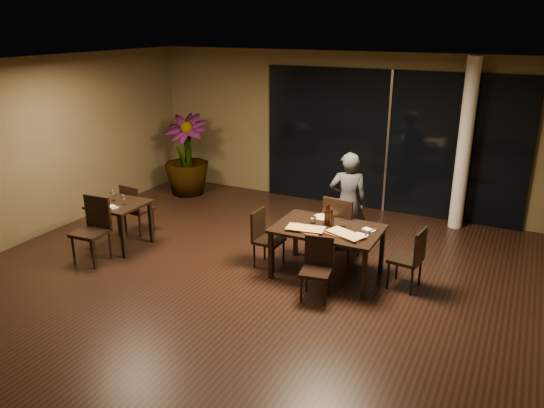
# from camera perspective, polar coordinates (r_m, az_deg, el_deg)

# --- Properties ---
(ground) EXTENTS (8.00, 8.00, 0.00)m
(ground) POSITION_cam_1_polar(r_m,az_deg,el_deg) (7.62, -3.46, -8.55)
(ground) COLOR black
(ground) RESTS_ON ground
(wall_back) EXTENTS (8.00, 0.10, 3.00)m
(wall_back) POSITION_cam_1_polar(r_m,az_deg,el_deg) (10.65, 7.31, 7.97)
(wall_back) COLOR brown
(wall_back) RESTS_ON ground
(wall_left) EXTENTS (0.10, 8.00, 3.00)m
(wall_left) POSITION_cam_1_polar(r_m,az_deg,el_deg) (9.68, -25.07, 5.18)
(wall_left) COLOR brown
(wall_left) RESTS_ON ground
(ceiling) EXTENTS (8.00, 8.00, 0.04)m
(ceiling) POSITION_cam_1_polar(r_m,az_deg,el_deg) (6.77, -3.98, 14.71)
(ceiling) COLOR silver
(ceiling) RESTS_ON wall_back
(window_panel) EXTENTS (5.00, 0.06, 2.70)m
(window_panel) POSITION_cam_1_polar(r_m,az_deg,el_deg) (10.32, 12.38, 6.47)
(window_panel) COLOR black
(window_panel) RESTS_ON ground
(column) EXTENTS (0.24, 0.24, 3.00)m
(column) POSITION_cam_1_polar(r_m,az_deg,el_deg) (9.75, 19.99, 5.94)
(column) COLOR silver
(column) RESTS_ON ground
(main_table) EXTENTS (1.50, 1.00, 0.75)m
(main_table) POSITION_cam_1_polar(r_m,az_deg,el_deg) (7.61, 6.01, -3.05)
(main_table) COLOR black
(main_table) RESTS_ON ground
(side_table) EXTENTS (0.80, 0.80, 0.75)m
(side_table) POSITION_cam_1_polar(r_m,az_deg,el_deg) (8.93, -16.07, -0.68)
(side_table) COLOR black
(side_table) RESTS_ON ground
(chair_main_far) EXTENTS (0.53, 0.53, 1.04)m
(chair_main_far) POSITION_cam_1_polar(r_m,az_deg,el_deg) (8.16, 7.36, -2.28)
(chair_main_far) COLOR black
(chair_main_far) RESTS_ON ground
(chair_main_near) EXTENTS (0.45, 0.45, 0.84)m
(chair_main_near) POSITION_cam_1_polar(r_m,az_deg,el_deg) (7.11, 4.88, -6.53)
(chair_main_near) COLOR black
(chair_main_near) RESTS_ON ground
(chair_main_left) EXTENTS (0.41, 0.41, 0.87)m
(chair_main_left) POSITION_cam_1_polar(r_m,az_deg,el_deg) (7.98, -0.82, -3.36)
(chair_main_left) COLOR black
(chair_main_left) RESTS_ON ground
(chair_main_right) EXTENTS (0.46, 0.46, 0.89)m
(chair_main_right) POSITION_cam_1_polar(r_m,az_deg,el_deg) (7.52, 14.77, -5.41)
(chair_main_right) COLOR black
(chair_main_right) RESTS_ON ground
(chair_side_far) EXTENTS (0.44, 0.44, 0.89)m
(chair_side_far) POSITION_cam_1_polar(r_m,az_deg,el_deg) (9.44, -14.53, -0.28)
(chair_side_far) COLOR black
(chair_side_far) RESTS_ON ground
(chair_side_near) EXTENTS (0.49, 0.49, 1.01)m
(chair_side_near) POSITION_cam_1_polar(r_m,az_deg,el_deg) (8.57, -18.63, -2.23)
(chair_side_near) COLOR black
(chair_side_near) RESTS_ON ground
(diner) EXTENTS (0.64, 0.53, 1.62)m
(diner) POSITION_cam_1_polar(r_m,az_deg,el_deg) (8.49, 8.15, 0.21)
(diner) COLOR #2D2F32
(diner) RESTS_ON ground
(potted_plant) EXTENTS (1.07, 1.07, 1.69)m
(potted_plant) POSITION_cam_1_polar(r_m,az_deg,el_deg) (11.36, -9.20, 5.21)
(potted_plant) COLOR #214818
(potted_plant) RESTS_ON ground
(pizza_board_left) EXTENTS (0.58, 0.40, 0.01)m
(pizza_board_left) POSITION_cam_1_polar(r_m,az_deg,el_deg) (7.46, 3.62, -2.78)
(pizza_board_left) COLOR #482617
(pizza_board_left) RESTS_ON main_table
(pizza_board_right) EXTENTS (0.59, 0.40, 0.01)m
(pizza_board_right) POSITION_cam_1_polar(r_m,az_deg,el_deg) (7.33, 7.90, -3.36)
(pizza_board_right) COLOR #472C17
(pizza_board_right) RESTS_ON main_table
(oblong_pizza_left) EXTENTS (0.54, 0.32, 0.02)m
(oblong_pizza_left) POSITION_cam_1_polar(r_m,az_deg,el_deg) (7.45, 3.62, -2.66)
(oblong_pizza_left) COLOR maroon
(oblong_pizza_left) RESTS_ON pizza_board_left
(oblong_pizza_right) EXTENTS (0.56, 0.41, 0.02)m
(oblong_pizza_right) POSITION_cam_1_polar(r_m,az_deg,el_deg) (7.32, 7.91, -3.24)
(oblong_pizza_right) COLOR maroon
(oblong_pizza_right) RESTS_ON pizza_board_right
(round_pizza) EXTENTS (0.29, 0.29, 0.01)m
(round_pizza) POSITION_cam_1_polar(r_m,az_deg,el_deg) (7.94, 5.57, -1.45)
(round_pizza) COLOR red
(round_pizza) RESTS_ON main_table
(bottle_a) EXTENTS (0.07, 0.07, 0.30)m
(bottle_a) POSITION_cam_1_polar(r_m,az_deg,el_deg) (7.62, 5.88, -1.22)
(bottle_a) COLOR black
(bottle_a) RESTS_ON main_table
(bottle_b) EXTENTS (0.06, 0.06, 0.28)m
(bottle_b) POSITION_cam_1_polar(r_m,az_deg,el_deg) (7.51, 6.43, -1.62)
(bottle_b) COLOR black
(bottle_b) RESTS_ON main_table
(bottle_c) EXTENTS (0.07, 0.07, 0.32)m
(bottle_c) POSITION_cam_1_polar(r_m,az_deg,el_deg) (7.60, 6.11, -1.19)
(bottle_c) COLOR black
(bottle_c) RESTS_ON main_table
(tumbler_left) EXTENTS (0.08, 0.08, 0.10)m
(tumbler_left) POSITION_cam_1_polar(r_m,az_deg,el_deg) (7.72, 4.49, -1.71)
(tumbler_left) COLOR white
(tumbler_left) RESTS_ON main_table
(tumbler_right) EXTENTS (0.08, 0.08, 0.09)m
(tumbler_right) POSITION_cam_1_polar(r_m,az_deg,el_deg) (7.63, 7.60, -2.10)
(tumbler_right) COLOR white
(tumbler_right) RESTS_ON main_table
(napkin_near) EXTENTS (0.20, 0.13, 0.01)m
(napkin_near) POSITION_cam_1_polar(r_m,az_deg,el_deg) (7.37, 9.58, -3.30)
(napkin_near) COLOR white
(napkin_near) RESTS_ON main_table
(napkin_far) EXTENTS (0.20, 0.16, 0.01)m
(napkin_far) POSITION_cam_1_polar(r_m,az_deg,el_deg) (7.57, 10.38, -2.75)
(napkin_far) COLOR white
(napkin_far) RESTS_ON main_table
(wine_glass_a) EXTENTS (0.08, 0.08, 0.19)m
(wine_glass_a) POSITION_cam_1_polar(r_m,az_deg,el_deg) (9.01, -16.75, 0.91)
(wine_glass_a) COLOR white
(wine_glass_a) RESTS_ON side_table
(wine_glass_b) EXTENTS (0.07, 0.07, 0.16)m
(wine_glass_b) POSITION_cam_1_polar(r_m,az_deg,el_deg) (8.77, -15.68, 0.44)
(wine_glass_b) COLOR white
(wine_glass_b) RESTS_ON side_table
(side_napkin) EXTENTS (0.21, 0.17, 0.01)m
(side_napkin) POSITION_cam_1_polar(r_m,az_deg,el_deg) (8.71, -16.78, -0.31)
(side_napkin) COLOR white
(side_napkin) RESTS_ON side_table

